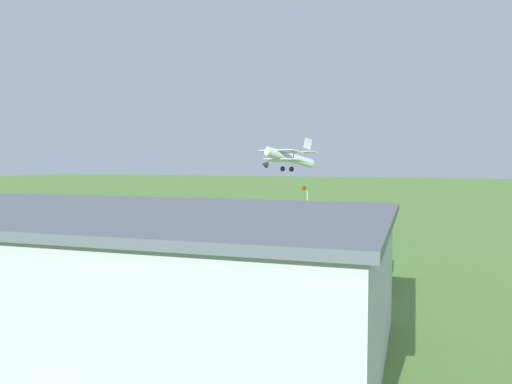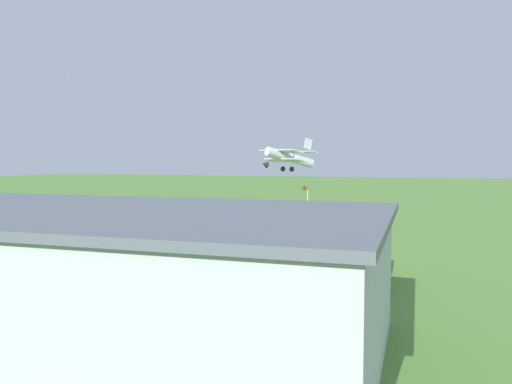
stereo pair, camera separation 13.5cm
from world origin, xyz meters
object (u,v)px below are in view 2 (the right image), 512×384
(windsock, at_px, (303,191))
(person_crossing_taxiway, at_px, (75,248))
(car_yellow, at_px, (94,255))
(car_red, at_px, (27,250))
(hangar, at_px, (81,274))
(truck_delivery_white, at_px, (367,259))
(person_walking_on_apron, at_px, (134,249))
(biplane, at_px, (288,157))
(person_beside_truck, at_px, (210,253))

(windsock, bearing_deg, person_crossing_taxiway, 64.02)
(car_yellow, height_order, windsock, windsock)
(car_yellow, xyz_separation_m, car_red, (6.83, 0.14, 0.01))
(hangar, distance_m, truck_delivery_white, 19.88)
(truck_delivery_white, xyz_separation_m, person_walking_on_apron, (20.58, -2.23, -0.88))
(windsock, bearing_deg, person_walking_on_apron, 71.96)
(truck_delivery_white, distance_m, person_walking_on_apron, 20.72)
(truck_delivery_white, height_order, windsock, windsock)
(car_yellow, height_order, car_red, car_red)
(hangar, bearing_deg, car_yellow, -54.27)
(biplane, height_order, truck_delivery_white, biplane)
(car_red, relative_size, person_walking_on_apron, 2.71)
(person_walking_on_apron, bearing_deg, person_crossing_taxiway, 17.37)
(hangar, xyz_separation_m, biplane, (1.28, -40.60, 5.79))
(biplane, height_order, person_crossing_taxiway, biplane)
(hangar, height_order, person_beside_truck, hangar)
(car_red, xyz_separation_m, person_crossing_taxiway, (-3.10, -2.46, -0.10))
(person_crossing_taxiway, distance_m, windsock, 31.61)
(car_red, bearing_deg, biplane, -121.27)
(biplane, relative_size, car_yellow, 1.62)
(person_beside_truck, height_order, person_walking_on_apron, person_walking_on_apron)
(hangar, height_order, person_walking_on_apron, hangar)
(car_red, distance_m, truck_delivery_white, 28.82)
(hangar, xyz_separation_m, car_yellow, (10.41, -14.47, -2.34))
(truck_delivery_white, relative_size, windsock, 1.34)
(hangar, height_order, biplane, biplane)
(person_walking_on_apron, relative_size, windsock, 0.31)
(person_walking_on_apron, distance_m, windsock, 28.25)
(hangar, bearing_deg, person_beside_truck, -84.26)
(biplane, height_order, person_beside_truck, biplane)
(hangar, relative_size, biplane, 3.81)
(car_red, xyz_separation_m, windsock, (-16.84, -30.67, 3.70))
(truck_delivery_white, bearing_deg, windsock, -67.58)
(person_beside_truck, relative_size, person_walking_on_apron, 1.00)
(car_yellow, relative_size, person_crossing_taxiway, 3.04)
(person_crossing_taxiway, height_order, windsock, windsock)
(person_beside_truck, height_order, windsock, windsock)
(person_crossing_taxiway, distance_m, person_beside_truck, 12.42)
(hangar, xyz_separation_m, person_beside_truck, (1.88, -18.72, -2.41))
(person_crossing_taxiway, bearing_deg, hangar, 130.12)
(car_red, height_order, person_crossing_taxiway, car_red)
(person_walking_on_apron, bearing_deg, truck_delivery_white, 173.80)
(car_yellow, bearing_deg, truck_delivery_white, -175.65)
(person_crossing_taxiway, relative_size, person_walking_on_apron, 0.97)
(biplane, distance_m, person_beside_truck, 23.37)
(biplane, bearing_deg, truck_delivery_white, 117.60)
(car_yellow, relative_size, windsock, 0.90)
(car_red, bearing_deg, windsock, -118.77)
(hangar, relative_size, truck_delivery_white, 4.16)
(person_crossing_taxiway, relative_size, windsock, 0.30)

